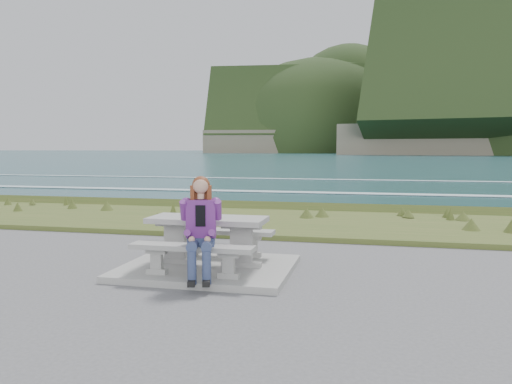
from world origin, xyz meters
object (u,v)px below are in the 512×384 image
picnic_table (208,228)px  seated_woman (201,242)px  bench_seaward (221,235)px  bench_landward (192,252)px

picnic_table → seated_woman: seated_woman is taller
bench_seaward → seated_woman: size_ratio=1.26×
bench_landward → seated_woman: 0.28m
picnic_table → bench_seaward: size_ratio=1.00×
picnic_table → seated_woman: size_ratio=1.26×
bench_seaward → seated_woman: seated_woman is taller
bench_landward → bench_seaward: same height
bench_landward → bench_seaward: (0.00, 1.40, 0.00)m
bench_seaward → seated_woman: (0.18, -1.53, 0.17)m
picnic_table → bench_seaward: 0.74m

